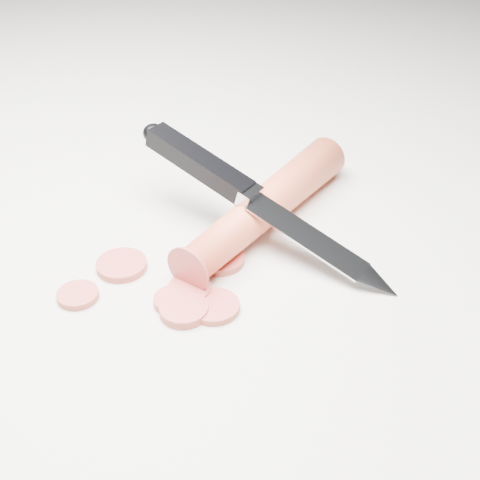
{
  "coord_description": "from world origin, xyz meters",
  "views": [
    {
      "loc": [
        0.09,
        -0.45,
        0.33
      ],
      "look_at": [
        0.07,
        -0.01,
        0.02
      ],
      "focal_mm": 50.0,
      "sensor_mm": 36.0,
      "label": 1
    }
  ],
  "objects": [
    {
      "name": "carrot_slice_4",
      "position": [
        0.05,
        -0.08,
        0.0
      ],
      "size": [
        0.04,
        0.04,
        0.01
      ],
      "primitive_type": "cylinder",
      "color": "#C3413B",
      "rests_on": "ground"
    },
    {
      "name": "kitchen_knife",
      "position": [
        0.08,
        0.01,
        0.04
      ],
      "size": [
        0.23,
        0.16,
        0.08
      ],
      "primitive_type": null,
      "color": "#B3B5BA",
      "rests_on": "ground"
    },
    {
      "name": "carrot_slice_0",
      "position": [
        -0.03,
        -0.03,
        0.0
      ],
      "size": [
        0.04,
        0.04,
        0.01
      ],
      "primitive_type": "cylinder",
      "color": "#C3413B",
      "rests_on": "ground"
    },
    {
      "name": "carrot_slice_1",
      "position": [
        0.03,
        -0.08,
        0.0
      ],
      "size": [
        0.04,
        0.04,
        0.01
      ],
      "primitive_type": "cylinder",
      "color": "#C3413B",
      "rests_on": "ground"
    },
    {
      "name": "carrot",
      "position": [
        0.09,
        0.04,
        0.02
      ],
      "size": [
        0.14,
        0.2,
        0.03
      ],
      "primitive_type": "cylinder",
      "rotation": [
        1.57,
        0.0,
        -0.55
      ],
      "color": "#E84D2D",
      "rests_on": "ground"
    },
    {
      "name": "carrot_slice_3",
      "position": [
        0.02,
        -0.07,
        0.0
      ],
      "size": [
        0.03,
        0.03,
        0.01
      ],
      "primitive_type": "cylinder",
      "color": "#C3413B",
      "rests_on": "ground"
    },
    {
      "name": "carrot_slice_6",
      "position": [
        0.03,
        -0.06,
        0.0
      ],
      "size": [
        0.03,
        0.03,
        0.01
      ],
      "primitive_type": "cylinder",
      "color": "#C3413B",
      "rests_on": "ground"
    },
    {
      "name": "ground",
      "position": [
        0.0,
        0.0,
        0.0
      ],
      "size": [
        2.4,
        2.4,
        0.0
      ],
      "primitive_type": "plane",
      "color": "silver",
      "rests_on": "ground"
    },
    {
      "name": "carrot_slice_5",
      "position": [
        -0.05,
        -0.07,
        0.0
      ],
      "size": [
        0.03,
        0.03,
        0.01
      ],
      "primitive_type": "cylinder",
      "color": "#C3413B",
      "rests_on": "ground"
    },
    {
      "name": "carrot_slice_2",
      "position": [
        0.05,
        -0.02,
        0.0
      ],
      "size": [
        0.04,
        0.04,
        0.01
      ],
      "primitive_type": "cylinder",
      "color": "#C3413B",
      "rests_on": "ground"
    }
  ]
}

